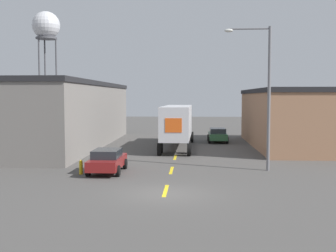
{
  "coord_description": "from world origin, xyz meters",
  "views": [
    {
      "loc": [
        1.36,
        -20.32,
        4.77
      ],
      "look_at": [
        -0.48,
        11.01,
        2.58
      ],
      "focal_mm": 45.0,
      "sensor_mm": 36.0,
      "label": 1
    }
  ],
  "objects_px": {
    "parked_car_right_far": "(218,135)",
    "parked_car_left_near": "(107,160)",
    "street_lamp": "(264,88)",
    "water_tower": "(46,27)",
    "semi_truck": "(178,122)",
    "fire_hydrant": "(81,167)"
  },
  "relations": [
    {
      "from": "parked_car_left_near",
      "to": "fire_hydrant",
      "type": "xyz_separation_m",
      "value": [
        -1.49,
        -0.73,
        -0.33
      ]
    },
    {
      "from": "parked_car_right_far",
      "to": "water_tower",
      "type": "distance_m",
      "value": 43.74
    },
    {
      "from": "semi_truck",
      "to": "parked_car_right_far",
      "type": "height_order",
      "value": "semi_truck"
    },
    {
      "from": "street_lamp",
      "to": "water_tower",
      "type": "bearing_deg",
      "value": 123.32
    },
    {
      "from": "parked_car_left_near",
      "to": "street_lamp",
      "type": "height_order",
      "value": "street_lamp"
    },
    {
      "from": "street_lamp",
      "to": "parked_car_right_far",
      "type": "bearing_deg",
      "value": 96.45
    },
    {
      "from": "water_tower",
      "to": "street_lamp",
      "type": "distance_m",
      "value": 56.32
    },
    {
      "from": "parked_car_right_far",
      "to": "parked_car_left_near",
      "type": "height_order",
      "value": "same"
    },
    {
      "from": "water_tower",
      "to": "parked_car_right_far",
      "type": "bearing_deg",
      "value": -45.77
    },
    {
      "from": "parked_car_right_far",
      "to": "semi_truck",
      "type": "bearing_deg",
      "value": -130.22
    },
    {
      "from": "parked_car_right_far",
      "to": "fire_hydrant",
      "type": "xyz_separation_m",
      "value": [
        -9.47,
        -18.98,
        -0.33
      ]
    },
    {
      "from": "parked_car_right_far",
      "to": "parked_car_left_near",
      "type": "distance_m",
      "value": 19.92
    },
    {
      "from": "water_tower",
      "to": "fire_hydrant",
      "type": "bearing_deg",
      "value": -68.57
    },
    {
      "from": "semi_truck",
      "to": "parked_car_left_near",
      "type": "bearing_deg",
      "value": -105.23
    },
    {
      "from": "semi_truck",
      "to": "street_lamp",
      "type": "bearing_deg",
      "value": -62.94
    },
    {
      "from": "fire_hydrant",
      "to": "semi_truck",
      "type": "bearing_deg",
      "value": 69.0
    },
    {
      "from": "semi_truck",
      "to": "street_lamp",
      "type": "xyz_separation_m",
      "value": [
        5.91,
        -12.19,
        2.96
      ]
    },
    {
      "from": "street_lamp",
      "to": "parked_car_left_near",
      "type": "bearing_deg",
      "value": -172.34
    },
    {
      "from": "semi_truck",
      "to": "water_tower",
      "type": "xyz_separation_m",
      "value": [
        -24.36,
        33.86,
        14.54
      ]
    },
    {
      "from": "water_tower",
      "to": "parked_car_left_near",
      "type": "bearing_deg",
      "value": -66.73
    },
    {
      "from": "parked_car_left_near",
      "to": "water_tower",
      "type": "xyz_separation_m",
      "value": [
        -20.38,
        47.39,
        16.12
      ]
    },
    {
      "from": "semi_truck",
      "to": "parked_car_left_near",
      "type": "xyz_separation_m",
      "value": [
        -3.99,
        -13.53,
        -1.58
      ]
    }
  ]
}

